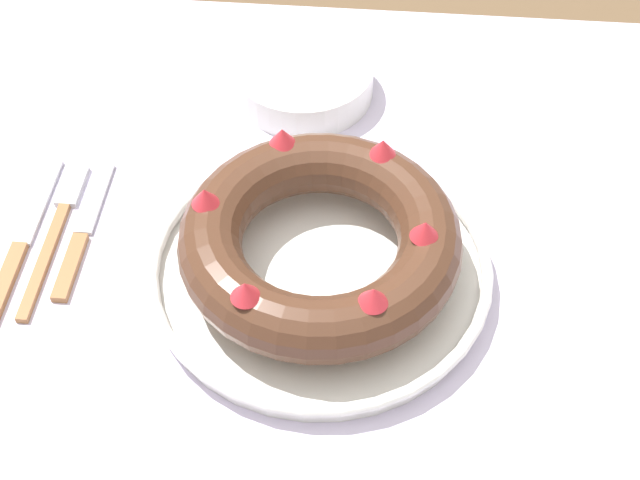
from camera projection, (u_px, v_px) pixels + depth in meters
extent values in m
cube|color=silver|center=(307.00, 295.00, 0.91)|extent=(1.17, 0.96, 0.03)
cylinder|color=brown|center=(28.00, 212.00, 1.49)|extent=(0.06, 0.06, 0.71)
cylinder|color=white|center=(320.00, 273.00, 0.90)|extent=(0.33, 0.33, 0.01)
torus|color=white|center=(320.00, 264.00, 0.89)|extent=(0.35, 0.35, 0.01)
torus|color=#4C2D1E|center=(320.00, 240.00, 0.86)|extent=(0.28, 0.28, 0.06)
cone|color=red|center=(425.00, 228.00, 0.82)|extent=(0.03, 0.03, 0.02)
cone|color=red|center=(383.00, 147.00, 0.89)|extent=(0.04, 0.04, 0.02)
cone|color=red|center=(282.00, 136.00, 0.90)|extent=(0.04, 0.04, 0.02)
cone|color=red|center=(205.00, 197.00, 0.85)|extent=(0.03, 0.03, 0.02)
cone|color=red|center=(245.00, 290.00, 0.77)|extent=(0.03, 0.03, 0.02)
cone|color=red|center=(373.00, 296.00, 0.77)|extent=(0.03, 0.03, 0.02)
cube|color=#936038|center=(44.00, 260.00, 0.92)|extent=(0.01, 0.16, 0.01)
cube|color=silver|center=(72.00, 186.00, 0.99)|extent=(0.02, 0.06, 0.01)
cube|color=#936038|center=(5.00, 284.00, 0.90)|extent=(0.02, 0.10, 0.01)
cube|color=silver|center=(39.00, 201.00, 0.97)|extent=(0.02, 0.13, 0.00)
cube|color=#936038|center=(71.00, 265.00, 0.91)|extent=(0.02, 0.09, 0.01)
cube|color=silver|center=(95.00, 197.00, 0.98)|extent=(0.02, 0.11, 0.00)
cylinder|color=white|center=(303.00, 80.00, 1.08)|extent=(0.17, 0.17, 0.04)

